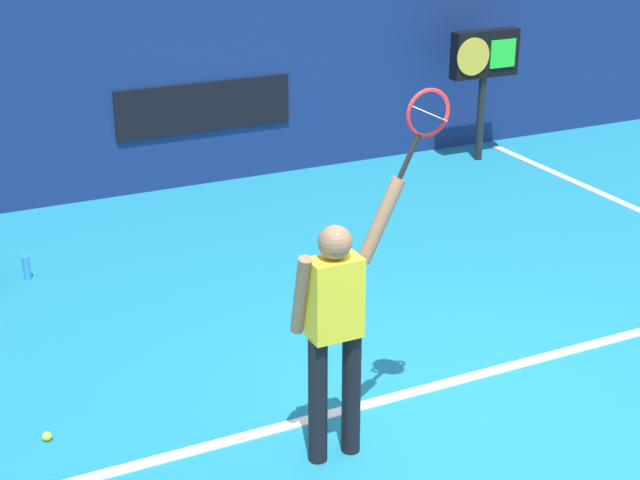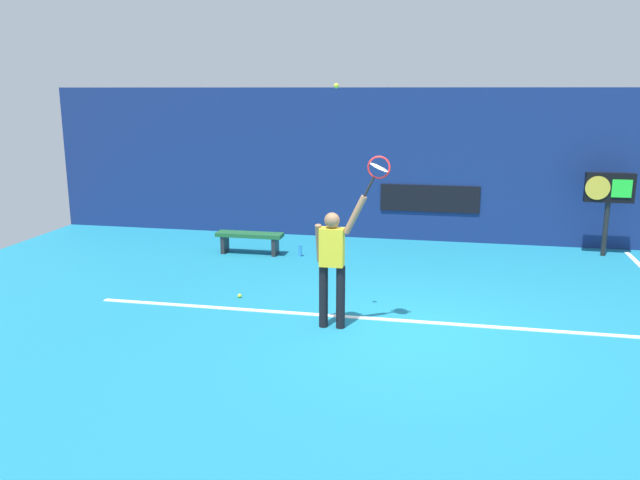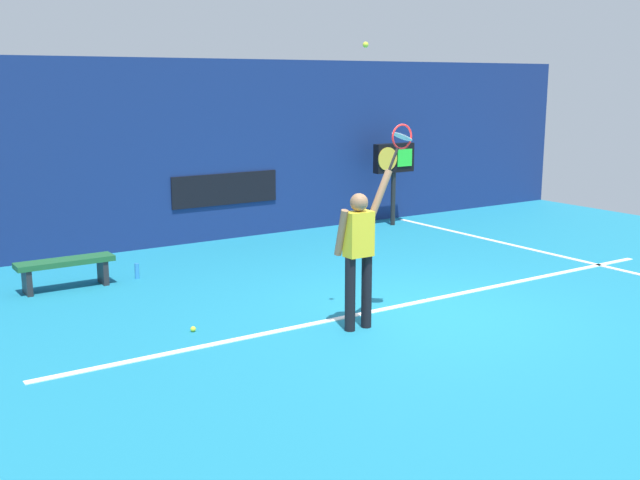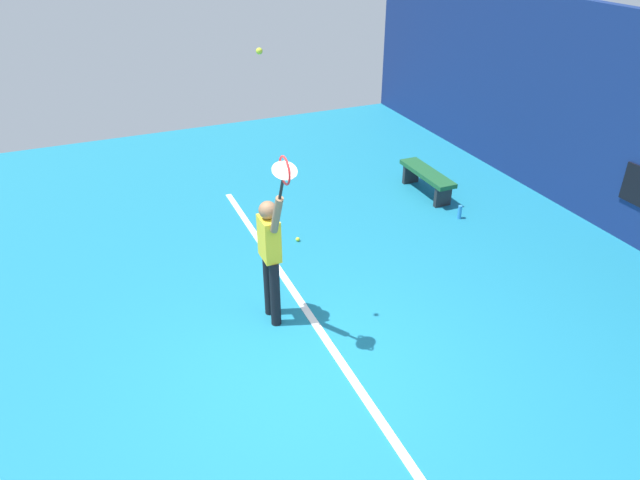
% 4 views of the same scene
% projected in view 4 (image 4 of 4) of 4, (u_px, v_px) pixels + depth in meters
% --- Properties ---
extents(ground_plane, '(18.00, 18.00, 0.00)m').
position_uv_depth(ground_plane, '(311.00, 372.00, 6.73)').
color(ground_plane, teal).
extents(court_baseline, '(10.00, 0.10, 0.01)m').
position_uv_depth(court_baseline, '(341.00, 362.00, 6.86)').
color(court_baseline, white).
rests_on(court_baseline, ground_plane).
extents(tennis_player, '(0.74, 0.31, 1.95)m').
position_uv_depth(tennis_player, '(270.00, 252.00, 7.11)').
color(tennis_player, black).
rests_on(tennis_player, ground_plane).
extents(tennis_racket, '(0.42, 0.27, 0.62)m').
position_uv_depth(tennis_racket, '(284.00, 173.00, 5.97)').
color(tennis_racket, black).
extents(tennis_ball, '(0.07, 0.07, 0.07)m').
position_uv_depth(tennis_ball, '(259.00, 51.00, 5.87)').
color(tennis_ball, '#CCE033').
extents(court_bench, '(1.40, 0.36, 0.45)m').
position_uv_depth(court_bench, '(427.00, 177.00, 10.74)').
color(court_bench, '#1E592D').
rests_on(court_bench, ground_plane).
extents(water_bottle, '(0.07, 0.07, 0.24)m').
position_uv_depth(water_bottle, '(460.00, 212.00, 9.98)').
color(water_bottle, '#338CD8').
rests_on(water_bottle, ground_plane).
extents(spare_ball, '(0.07, 0.07, 0.07)m').
position_uv_depth(spare_ball, '(298.00, 239.00, 9.34)').
color(spare_ball, '#CCE033').
rests_on(spare_ball, ground_plane).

